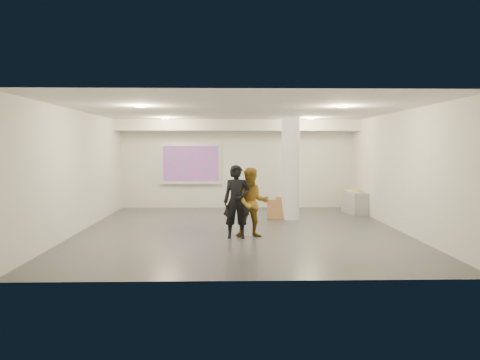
{
  "coord_description": "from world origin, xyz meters",
  "views": [
    {
      "loc": [
        -0.29,
        -11.72,
        2.1
      ],
      "look_at": [
        0.0,
        0.4,
        1.25
      ],
      "focal_mm": 35.0,
      "sensor_mm": 36.0,
      "label": 1
    }
  ],
  "objects_px": {
    "column": "(290,168)",
    "projection_screen": "(191,164)",
    "credenza": "(355,203)",
    "man": "(252,203)",
    "woman": "(237,202)"
  },
  "relations": [
    {
      "from": "projection_screen",
      "to": "credenza",
      "type": "bearing_deg",
      "value": -16.14
    },
    {
      "from": "credenza",
      "to": "woman",
      "type": "relative_size",
      "value": 0.71
    },
    {
      "from": "projection_screen",
      "to": "credenza",
      "type": "distance_m",
      "value": 5.66
    },
    {
      "from": "column",
      "to": "projection_screen",
      "type": "distance_m",
      "value": 4.08
    },
    {
      "from": "column",
      "to": "woman",
      "type": "height_order",
      "value": "column"
    },
    {
      "from": "woman",
      "to": "projection_screen",
      "type": "bearing_deg",
      "value": 106.58
    },
    {
      "from": "projection_screen",
      "to": "man",
      "type": "height_order",
      "value": "projection_screen"
    },
    {
      "from": "woman",
      "to": "credenza",
      "type": "bearing_deg",
      "value": 46.89
    },
    {
      "from": "column",
      "to": "woman",
      "type": "distance_m",
      "value": 3.29
    },
    {
      "from": "projection_screen",
      "to": "man",
      "type": "xyz_separation_m",
      "value": [
        1.85,
        -5.36,
        -0.71
      ]
    },
    {
      "from": "credenza",
      "to": "man",
      "type": "distance_m",
      "value": 5.18
    },
    {
      "from": "credenza",
      "to": "column",
      "type": "bearing_deg",
      "value": -159.27
    },
    {
      "from": "credenza",
      "to": "woman",
      "type": "height_order",
      "value": "woman"
    },
    {
      "from": "column",
      "to": "credenza",
      "type": "bearing_deg",
      "value": 26.64
    },
    {
      "from": "credenza",
      "to": "man",
      "type": "height_order",
      "value": "man"
    }
  ]
}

